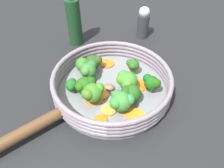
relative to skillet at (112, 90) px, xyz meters
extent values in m
plane|color=black|center=(0.00, 0.00, -0.01)|extent=(4.00, 4.00, 0.00)
cylinder|color=gray|center=(0.00, 0.00, 0.00)|extent=(0.29, 0.29, 0.01)
torus|color=gray|center=(0.00, 0.00, 0.01)|extent=(0.30, 0.30, 0.01)
torus|color=gray|center=(0.00, 0.00, 0.03)|extent=(0.30, 0.30, 0.01)
torus|color=gray|center=(0.00, 0.00, 0.04)|extent=(0.30, 0.30, 0.01)
torus|color=gray|center=(0.00, 0.00, 0.05)|extent=(0.30, 0.30, 0.01)
cylinder|color=brown|center=(-0.21, 0.10, 0.02)|extent=(0.17, 0.10, 0.03)
sphere|color=gray|center=(-0.11, 0.08, 0.01)|extent=(0.01, 0.01, 0.01)
sphere|color=gray|center=(-0.13, 0.03, 0.01)|extent=(0.01, 0.01, 0.01)
cylinder|color=orange|center=(-0.05, -0.06, 0.01)|extent=(0.05, 0.05, 0.00)
cylinder|color=#F99B3B|center=(-0.07, -0.03, 0.01)|extent=(0.05, 0.05, 0.01)
cylinder|color=orange|center=(-0.03, 0.01, 0.01)|extent=(0.05, 0.05, 0.00)
cylinder|color=orange|center=(-0.05, 0.02, 0.01)|extent=(0.05, 0.05, 0.00)
cylinder|color=orange|center=(0.04, -0.06, 0.01)|extent=(0.06, 0.06, 0.00)
cylinder|color=orange|center=(-0.10, -0.02, 0.01)|extent=(0.04, 0.04, 0.00)
cylinder|color=orange|center=(0.08, 0.06, 0.01)|extent=(0.04, 0.04, 0.00)
cylinder|color=orange|center=(0.05, -0.08, 0.01)|extent=(0.04, 0.04, 0.01)
cylinder|color=#F99537|center=(0.02, 0.09, 0.01)|extent=(0.05, 0.05, 0.01)
cylinder|color=orange|center=(-0.06, -0.09, 0.01)|extent=(0.06, 0.06, 0.00)
cylinder|color=#638E49|center=(0.00, 0.07, 0.02)|extent=(0.01, 0.01, 0.02)
sphere|color=#367630|center=(0.00, 0.07, 0.04)|extent=(0.04, 0.04, 0.04)
sphere|color=#397A32|center=(-0.01, 0.07, 0.05)|extent=(0.02, 0.02, 0.02)
sphere|color=#2F6C35|center=(0.02, 0.07, 0.05)|extent=(0.03, 0.03, 0.03)
cylinder|color=#7C9754|center=(-0.06, -0.05, 0.02)|extent=(0.01, 0.01, 0.02)
sphere|color=#3B8037|center=(-0.06, -0.05, 0.04)|extent=(0.05, 0.05, 0.05)
sphere|color=#38773A|center=(-0.05, -0.04, 0.04)|extent=(0.03, 0.03, 0.03)
sphere|color=#358341|center=(-0.05, -0.07, 0.04)|extent=(0.03, 0.03, 0.03)
sphere|color=#33872F|center=(-0.07, -0.05, 0.05)|extent=(0.03, 0.03, 0.03)
cylinder|color=#6A8853|center=(-0.06, 0.08, 0.01)|extent=(0.02, 0.02, 0.01)
sphere|color=#205B21|center=(-0.06, 0.08, 0.03)|extent=(0.03, 0.03, 0.03)
sphere|color=#176121|center=(-0.06, 0.08, 0.03)|extent=(0.02, 0.02, 0.02)
sphere|color=#1A611D|center=(-0.05, 0.09, 0.03)|extent=(0.02, 0.02, 0.02)
cylinder|color=#72A65E|center=(0.04, 0.08, 0.01)|extent=(0.01, 0.01, 0.01)
sphere|color=#284A1D|center=(0.04, 0.08, 0.03)|extent=(0.04, 0.04, 0.04)
sphere|color=#294E18|center=(0.03, 0.09, 0.04)|extent=(0.02, 0.02, 0.02)
sphere|color=#204720|center=(0.05, 0.09, 0.04)|extent=(0.02, 0.02, 0.02)
sphere|color=#2C4619|center=(0.05, 0.07, 0.04)|extent=(0.02, 0.02, 0.02)
cylinder|color=#6D955A|center=(0.03, -0.09, 0.02)|extent=(0.01, 0.01, 0.02)
sphere|color=#1A5615|center=(0.03, -0.09, 0.04)|extent=(0.04, 0.04, 0.04)
sphere|color=#11581A|center=(0.04, -0.08, 0.04)|extent=(0.02, 0.02, 0.02)
sphere|color=#1E560C|center=(0.03, -0.10, 0.04)|extent=(0.02, 0.02, 0.02)
cylinder|color=#5E964C|center=(-0.02, -0.06, 0.01)|extent=(0.02, 0.02, 0.02)
sphere|color=#235617|center=(-0.02, -0.06, 0.03)|extent=(0.04, 0.04, 0.04)
sphere|color=#1E4F12|center=(-0.03, -0.05, 0.04)|extent=(0.02, 0.02, 0.02)
sphere|color=#275921|center=(-0.02, -0.05, 0.04)|extent=(0.02, 0.02, 0.02)
cylinder|color=#5D8445|center=(0.08, -0.02, 0.02)|extent=(0.01, 0.01, 0.02)
sphere|color=#275B1C|center=(0.08, -0.02, 0.04)|extent=(0.03, 0.03, 0.03)
sphere|color=#29581C|center=(0.08, -0.01, 0.04)|extent=(0.02, 0.02, 0.02)
sphere|color=#305C1E|center=(0.07, -0.03, 0.04)|extent=(0.02, 0.02, 0.02)
cylinder|color=#74A756|center=(0.01, -0.04, 0.01)|extent=(0.01, 0.01, 0.02)
sphere|color=#3F802B|center=(0.01, -0.04, 0.04)|extent=(0.05, 0.05, 0.05)
sphere|color=#418524|center=(0.01, -0.02, 0.04)|extent=(0.03, 0.03, 0.03)
sphere|color=#47792B|center=(0.00, -0.04, 0.04)|extent=(0.03, 0.03, 0.03)
sphere|color=#3D822D|center=(0.02, -0.02, 0.04)|extent=(0.03, 0.03, 0.03)
cylinder|color=#668A4C|center=(-0.06, 0.02, 0.02)|extent=(0.01, 0.01, 0.02)
sphere|color=#3A7727|center=(-0.06, 0.02, 0.04)|extent=(0.05, 0.05, 0.05)
sphere|color=#3C6D2B|center=(-0.08, 0.02, 0.05)|extent=(0.03, 0.03, 0.03)
sphere|color=#428023|center=(-0.05, 0.01, 0.05)|extent=(0.02, 0.02, 0.02)
sphere|color=#426D1F|center=(-0.08, 0.02, 0.05)|extent=(0.03, 0.03, 0.03)
cylinder|color=#668D50|center=(-0.05, 0.05, 0.01)|extent=(0.01, 0.01, 0.01)
sphere|color=#225917|center=(-0.05, 0.05, 0.03)|extent=(0.05, 0.05, 0.05)
sphere|color=#275D0E|center=(-0.06, 0.05, 0.04)|extent=(0.02, 0.02, 0.02)
sphere|color=#1F4F15|center=(-0.04, 0.04, 0.04)|extent=(0.03, 0.03, 0.03)
cylinder|color=#7BA255|center=(0.02, 0.10, 0.01)|extent=(0.01, 0.01, 0.01)
sphere|color=#337527|center=(0.02, 0.10, 0.03)|extent=(0.04, 0.04, 0.04)
sphere|color=#3D6E2E|center=(0.01, 0.09, 0.04)|extent=(0.02, 0.02, 0.02)
sphere|color=#326C24|center=(0.03, 0.11, 0.03)|extent=(0.02, 0.02, 0.02)
sphere|color=#2F731E|center=(0.03, 0.09, 0.03)|extent=(0.02, 0.02, 0.02)
ellipsoid|color=olive|center=(-0.02, 0.02, 0.01)|extent=(0.02, 0.03, 0.01)
ellipsoid|color=#7F6547|center=(-0.01, 0.01, 0.01)|extent=(0.03, 0.03, 0.01)
cylinder|color=#333338|center=(0.29, 0.03, 0.03)|extent=(0.04, 0.04, 0.08)
sphere|color=silver|center=(0.29, 0.03, 0.08)|extent=(0.04, 0.04, 0.04)
cylinder|color=#193D1E|center=(0.15, 0.21, 0.07)|extent=(0.05, 0.05, 0.15)
camera|label=1|loc=(-0.35, -0.18, 0.41)|focal=35.00mm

